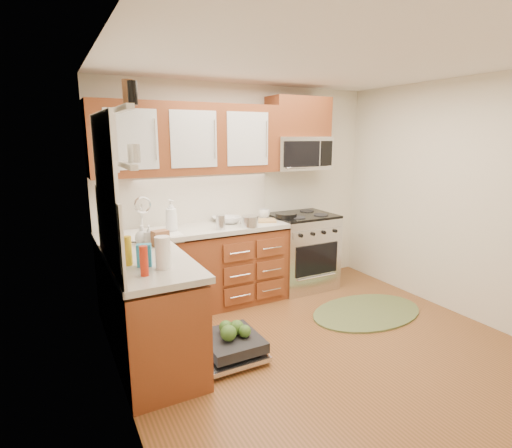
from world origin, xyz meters
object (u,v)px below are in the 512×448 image
upper_cabinets (188,139)px  paper_towel_roll (163,253)px  range (302,251)px  rug (367,312)px  dishwasher (228,347)px  skillet (286,215)px  microwave (299,153)px  bowl_a (223,219)px  cup (264,214)px  cutting_board (263,221)px  stock_pot (249,221)px  sink (148,245)px  bowl_b (230,220)px

upper_cabinets → paper_towel_roll: upper_cabinets is taller
range → rug: 1.13m
upper_cabinets → dishwasher: 2.19m
range → skillet: skillet is taller
microwave → bowl_a: 1.25m
bowl_a → cup: size_ratio=1.76×
microwave → cutting_board: size_ratio=2.52×
cutting_board → paper_towel_roll: paper_towel_roll is taller
stock_pot → bowl_a: bearing=111.7°
paper_towel_roll → sink: bearing=82.8°
bowl_a → dishwasher: bearing=-112.3°
upper_cabinets → bowl_a: upper_cabinets is taller
microwave → stock_pot: microwave is taller
rug → bowl_a: 1.93m
dishwasher → bowl_a: (0.53, 1.30, 0.85)m
paper_towel_roll → bowl_b: 1.66m
bowl_a → rug: bearing=-44.8°
cup → cutting_board: bearing=-123.9°
cutting_board → bowl_a: bearing=152.9°
dishwasher → bowl_b: bowl_b is taller
skillet → cutting_board: 0.32m
stock_pot → microwave: bearing=21.1°
paper_towel_roll → cup: 2.06m
range → cup: cup is taller
skillet → cup: cup is taller
range → cup: size_ratio=6.88×
sink → dishwasher: sink is taller
upper_cabinets → microwave: bearing=-1.0°
dishwasher → rug: size_ratio=0.53×
cutting_board → bowl_a: 0.46m
microwave → skillet: bearing=-147.5°
microwave → paper_towel_roll: size_ratio=3.07×
stock_pot → upper_cabinets: bearing=147.2°
sink → skillet: skillet is taller
skillet → cutting_board: (-0.31, 0.02, -0.04)m
bowl_b → microwave: bearing=3.9°
paper_towel_roll → bowl_a: (1.07, 1.35, -0.09)m
rug → skillet: bearing=116.1°
upper_cabinets → range: 1.99m
range → stock_pot: stock_pot is taller
dishwasher → bowl_b: (0.57, 1.18, 0.86)m
bowl_a → cutting_board: bearing=-27.1°
rug → bowl_a: size_ratio=5.44×
bowl_b → sink: bearing=-176.2°
skillet → paper_towel_roll: size_ratio=1.05×
range → skillet: bearing=-168.3°
dishwasher → range: bearing=36.3°
dishwasher → sink: bearing=109.2°
paper_towel_roll → cup: (1.60, 1.30, -0.07)m
dishwasher → rug: bearing=3.9°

